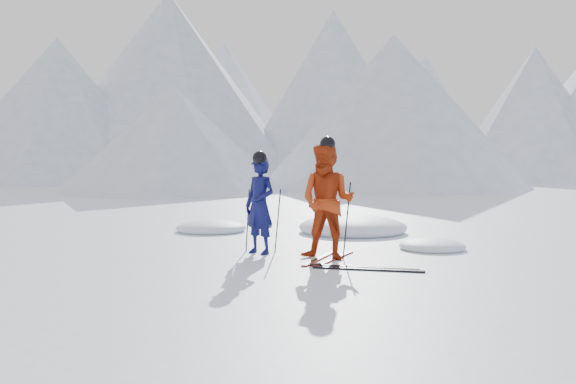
% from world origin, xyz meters
% --- Properties ---
extents(ground, '(160.00, 160.00, 0.00)m').
position_xyz_m(ground, '(0.00, 0.00, 0.00)').
color(ground, white).
rests_on(ground, ground).
extents(mountain_range, '(106.15, 62.94, 15.53)m').
position_xyz_m(mountain_range, '(5.71, 35.31, 6.72)').
color(mountain_range, '#B2BCD1').
rests_on(mountain_range, ground).
extents(skier_blue, '(0.74, 0.62, 1.73)m').
position_xyz_m(skier_blue, '(-2.07, 0.17, 0.87)').
color(skier_blue, '#0B0E46').
rests_on(skier_blue, ground).
extents(skier_red, '(1.00, 0.81, 1.97)m').
position_xyz_m(skier_red, '(-0.76, -0.03, 0.98)').
color(skier_red, '#AE310D').
rests_on(skier_red, ground).
extents(pole_blue_left, '(0.12, 0.08, 1.15)m').
position_xyz_m(pole_blue_left, '(-2.37, 0.32, 0.58)').
color(pole_blue_left, black).
rests_on(pole_blue_left, ground).
extents(pole_blue_right, '(0.12, 0.07, 1.15)m').
position_xyz_m(pole_blue_right, '(-1.82, 0.42, 0.58)').
color(pole_blue_right, black).
rests_on(pole_blue_right, ground).
extents(pole_red_left, '(0.13, 0.10, 1.31)m').
position_xyz_m(pole_red_left, '(-1.06, 0.22, 0.66)').
color(pole_red_left, black).
rests_on(pole_red_left, ground).
extents(pole_red_right, '(0.13, 0.09, 1.31)m').
position_xyz_m(pole_red_right, '(-0.46, 0.12, 0.66)').
color(pole_red_right, black).
rests_on(pole_red_right, ground).
extents(ski_worn_left, '(0.14, 1.70, 0.03)m').
position_xyz_m(ski_worn_left, '(-0.88, -0.03, 0.01)').
color(ski_worn_left, black).
rests_on(ski_worn_left, ground).
extents(ski_worn_right, '(0.26, 1.70, 0.03)m').
position_xyz_m(ski_worn_right, '(-0.64, -0.03, 0.01)').
color(ski_worn_right, black).
rests_on(ski_worn_right, ground).
extents(ski_loose_a, '(1.70, 0.20, 0.03)m').
position_xyz_m(ski_loose_a, '(0.01, -0.69, 0.01)').
color(ski_loose_a, black).
rests_on(ski_loose_a, ground).
extents(ski_loose_b, '(1.70, 0.26, 0.03)m').
position_xyz_m(ski_loose_b, '(0.11, -0.84, 0.01)').
color(ski_loose_b, black).
rests_on(ski_loose_b, ground).
extents(snow_lumps, '(6.68, 3.98, 0.55)m').
position_xyz_m(snow_lumps, '(-1.71, 3.48, 0.00)').
color(snow_lumps, white).
rests_on(snow_lumps, ground).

